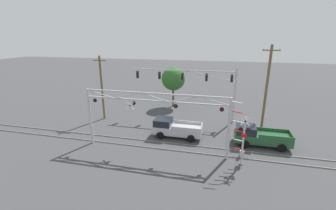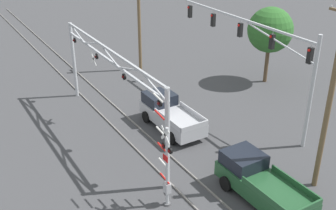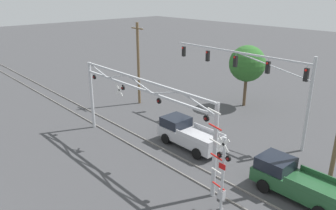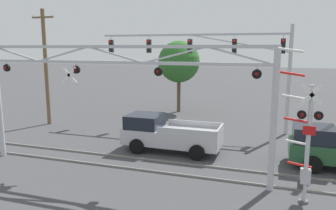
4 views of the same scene
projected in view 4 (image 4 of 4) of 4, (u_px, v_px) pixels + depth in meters
rail_track_near at (121, 167)px, 15.86m from camera, size 80.00×0.08×0.10m
rail_track_far at (133, 158)px, 17.20m from camera, size 80.00×0.08×0.10m
crossing_gantry at (116, 85)px, 14.89m from camera, size 14.08×0.29×5.88m
crossing_signal_mast at (305, 146)px, 12.00m from camera, size 1.67×0.35×5.79m
traffic_signal_span at (227, 55)px, 22.44m from camera, size 13.59×0.39×7.24m
pickup_truck_lead at (167, 134)px, 18.41m from camera, size 5.45×2.34×2.01m
utility_pole_left at (46, 66)px, 24.27m from camera, size 1.80×0.28×8.52m
background_tree_beyond_span at (179, 62)px, 29.02m from camera, size 3.69×3.69×6.36m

